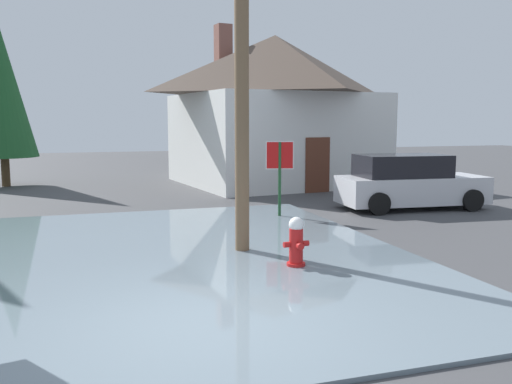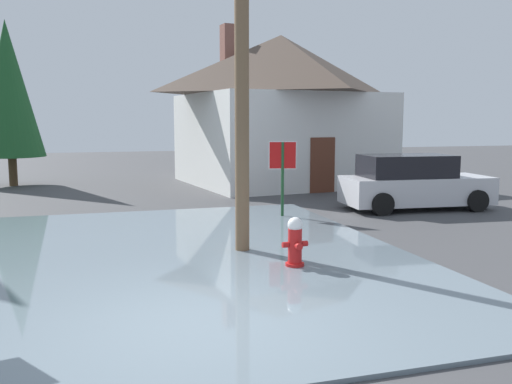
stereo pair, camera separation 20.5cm
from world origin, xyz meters
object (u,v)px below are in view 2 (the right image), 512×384
fire_hydrant (295,244)px  stop_sign_far (283,164)px  house (281,107)px  pine_tree_mid_left (8,89)px  parked_car (413,183)px  utility_pole (242,5)px

fire_hydrant → stop_sign_far: 5.25m
house → pine_tree_mid_left: size_ratio=1.33×
stop_sign_far → pine_tree_mid_left: pine_tree_mid_left is taller
stop_sign_far → pine_tree_mid_left: bearing=128.3°
house → pine_tree_mid_left: bearing=168.7°
fire_hydrant → pine_tree_mid_left: 16.61m
stop_sign_far → house: 8.50m
parked_car → pine_tree_mid_left: pine_tree_mid_left is taller
parked_car → pine_tree_mid_left: size_ratio=0.68×
fire_hydrant → parked_car: bearing=42.6°
fire_hydrant → house: (4.17, 12.83, 2.68)m
utility_pole → house: (4.74, 11.38, -1.65)m
stop_sign_far → parked_car: 4.27m
pine_tree_mid_left → stop_sign_far: bearing=-51.7°
house → pine_tree_mid_left: house is taller
fire_hydrant → house: size_ratio=0.11×
utility_pole → parked_car: (6.27, 3.78, -4.02)m
stop_sign_far → house: size_ratio=0.24×
stop_sign_far → pine_tree_mid_left: size_ratio=0.32×
parked_car → house: bearing=101.4°
utility_pole → house: 12.44m
stop_sign_far → parked_car: size_ratio=0.47×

